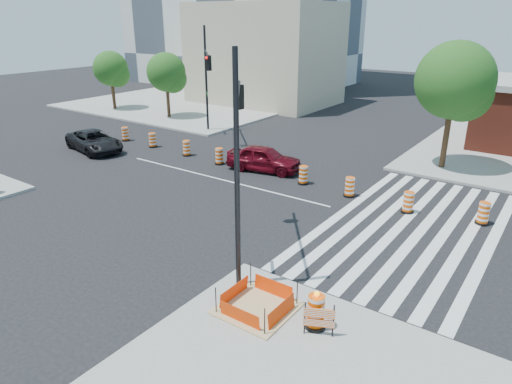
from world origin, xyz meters
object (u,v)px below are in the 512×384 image
(red_coupe, at_px, (264,158))
(signal_pole_nw, at_px, (207,72))
(dark_suv, at_px, (94,141))
(signal_pole_se, at_px, (238,140))

(red_coupe, xyz_separation_m, signal_pole_nw, (-8.28, 4.54, 4.09))
(dark_suv, xyz_separation_m, signal_pole_nw, (3.65, 7.73, 4.15))
(red_coupe, xyz_separation_m, dark_suv, (-11.93, -3.19, -0.06))
(dark_suv, height_order, signal_pole_se, signal_pole_se)
(dark_suv, distance_m, signal_pole_nw, 9.50)
(red_coupe, relative_size, dark_suv, 0.89)
(dark_suv, bearing_deg, signal_pole_se, -98.55)
(dark_suv, height_order, signal_pole_nw, signal_pole_nw)
(red_coupe, height_order, signal_pole_nw, signal_pole_nw)
(red_coupe, bearing_deg, signal_pole_nw, 49.34)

